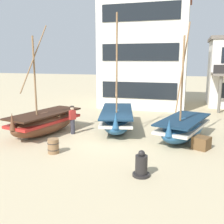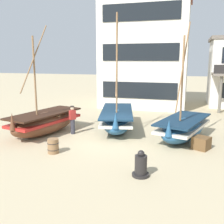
{
  "view_description": "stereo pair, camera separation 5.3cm",
  "coord_description": "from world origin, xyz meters",
  "px_view_note": "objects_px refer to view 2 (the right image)",
  "views": [
    {
      "loc": [
        4.15,
        -13.21,
        4.36
      ],
      "look_at": [
        0.0,
        1.0,
        1.4
      ],
      "focal_mm": 42.3,
      "sensor_mm": 36.0,
      "label": 1
    },
    {
      "loc": [
        4.21,
        -13.2,
        4.36
      ],
      "look_at": [
        0.0,
        1.0,
        1.4
      ],
      "focal_mm": 42.3,
      "sensor_mm": 36.0,
      "label": 2
    }
  ],
  "objects_px": {
    "fishing_boat_near_left": "(45,122)",
    "wooden_barrel": "(53,146)",
    "fishing_boat_centre_large": "(117,119)",
    "capstan_winch": "(141,166)",
    "cargo_crate": "(201,143)",
    "harbor_building_main": "(146,53)",
    "fisherman_by_hull": "(73,120)",
    "fishing_boat_far_right": "(183,128)"
  },
  "relations": [
    {
      "from": "fishing_boat_near_left",
      "to": "wooden_barrel",
      "type": "xyz_separation_m",
      "value": [
        2.08,
        -2.78,
        -0.37
      ]
    },
    {
      "from": "fishing_boat_centre_large",
      "to": "capstan_winch",
      "type": "height_order",
      "value": "fishing_boat_centre_large"
    },
    {
      "from": "cargo_crate",
      "to": "harbor_building_main",
      "type": "bearing_deg",
      "value": 112.01
    },
    {
      "from": "fisherman_by_hull",
      "to": "capstan_winch",
      "type": "height_order",
      "value": "fisherman_by_hull"
    },
    {
      "from": "wooden_barrel",
      "to": "harbor_building_main",
      "type": "bearing_deg",
      "value": 82.77
    },
    {
      "from": "fishing_boat_centre_large",
      "to": "fisherman_by_hull",
      "type": "distance_m",
      "value": 2.85
    },
    {
      "from": "fishing_boat_far_right",
      "to": "capstan_winch",
      "type": "distance_m",
      "value": 5.46
    },
    {
      "from": "fishing_boat_near_left",
      "to": "cargo_crate",
      "type": "relative_size",
      "value": 8.41
    },
    {
      "from": "fishing_boat_centre_large",
      "to": "harbor_building_main",
      "type": "height_order",
      "value": "harbor_building_main"
    },
    {
      "from": "wooden_barrel",
      "to": "fisherman_by_hull",
      "type": "bearing_deg",
      "value": 98.86
    },
    {
      "from": "fishing_boat_near_left",
      "to": "fishing_boat_centre_large",
      "type": "relative_size",
      "value": 0.9
    },
    {
      "from": "fishing_boat_centre_large",
      "to": "fisherman_by_hull",
      "type": "bearing_deg",
      "value": -141.9
    },
    {
      "from": "fishing_boat_far_right",
      "to": "harbor_building_main",
      "type": "height_order",
      "value": "harbor_building_main"
    },
    {
      "from": "harbor_building_main",
      "to": "fishing_boat_centre_large",
      "type": "bearing_deg",
      "value": -90.81
    },
    {
      "from": "fisherman_by_hull",
      "to": "wooden_barrel",
      "type": "distance_m",
      "value": 3.38
    },
    {
      "from": "capstan_winch",
      "to": "fishing_boat_near_left",
      "type": "bearing_deg",
      "value": 147.84
    },
    {
      "from": "fishing_boat_near_left",
      "to": "harbor_building_main",
      "type": "bearing_deg",
      "value": 71.66
    },
    {
      "from": "wooden_barrel",
      "to": "fishing_boat_centre_large",
      "type": "bearing_deg",
      "value": 71.2
    },
    {
      "from": "capstan_winch",
      "to": "cargo_crate",
      "type": "height_order",
      "value": "capstan_winch"
    },
    {
      "from": "fishing_boat_far_right",
      "to": "wooden_barrel",
      "type": "xyz_separation_m",
      "value": [
        -5.79,
        -3.98,
        -0.31
      ]
    },
    {
      "from": "cargo_crate",
      "to": "fishing_boat_far_right",
      "type": "bearing_deg",
      "value": 124.0
    },
    {
      "from": "capstan_winch",
      "to": "wooden_barrel",
      "type": "height_order",
      "value": "capstan_winch"
    },
    {
      "from": "fisherman_by_hull",
      "to": "wooden_barrel",
      "type": "relative_size",
      "value": 2.41
    },
    {
      "from": "fishing_boat_centre_large",
      "to": "fisherman_by_hull",
      "type": "relative_size",
      "value": 4.13
    },
    {
      "from": "cargo_crate",
      "to": "harbor_building_main",
      "type": "distance_m",
      "value": 13.81
    },
    {
      "from": "fishing_boat_near_left",
      "to": "fishing_boat_far_right",
      "type": "relative_size",
      "value": 1.0
    },
    {
      "from": "fishing_boat_near_left",
      "to": "capstan_winch",
      "type": "distance_m",
      "value": 7.68
    },
    {
      "from": "fisherman_by_hull",
      "to": "capstan_winch",
      "type": "xyz_separation_m",
      "value": [
        4.93,
        -4.6,
        -0.42
      ]
    },
    {
      "from": "wooden_barrel",
      "to": "capstan_winch",
      "type": "bearing_deg",
      "value": -16.38
    },
    {
      "from": "fisherman_by_hull",
      "to": "harbor_building_main",
      "type": "distance_m",
      "value": 12.3
    },
    {
      "from": "capstan_winch",
      "to": "fisherman_by_hull",
      "type": "bearing_deg",
      "value": 137.0
    },
    {
      "from": "wooden_barrel",
      "to": "fishing_boat_far_right",
      "type": "bearing_deg",
      "value": 34.51
    },
    {
      "from": "fisherman_by_hull",
      "to": "harbor_building_main",
      "type": "relative_size",
      "value": 0.17
    },
    {
      "from": "fishing_boat_near_left",
      "to": "capstan_winch",
      "type": "bearing_deg",
      "value": -32.16
    },
    {
      "from": "fisherman_by_hull",
      "to": "capstan_winch",
      "type": "bearing_deg",
      "value": -43.0
    },
    {
      "from": "fishing_boat_near_left",
      "to": "capstan_winch",
      "type": "relative_size",
      "value": 6.08
    },
    {
      "from": "fisherman_by_hull",
      "to": "cargo_crate",
      "type": "height_order",
      "value": "fisherman_by_hull"
    },
    {
      "from": "capstan_winch",
      "to": "cargo_crate",
      "type": "relative_size",
      "value": 1.38
    },
    {
      "from": "cargo_crate",
      "to": "capstan_winch",
      "type": "bearing_deg",
      "value": -120.73
    },
    {
      "from": "cargo_crate",
      "to": "fishing_boat_near_left",
      "type": "bearing_deg",
      "value": 178.75
    },
    {
      "from": "wooden_barrel",
      "to": "cargo_crate",
      "type": "xyz_separation_m",
      "value": [
        6.73,
        2.59,
        -0.04
      ]
    },
    {
      "from": "cargo_crate",
      "to": "harbor_building_main",
      "type": "height_order",
      "value": "harbor_building_main"
    }
  ]
}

